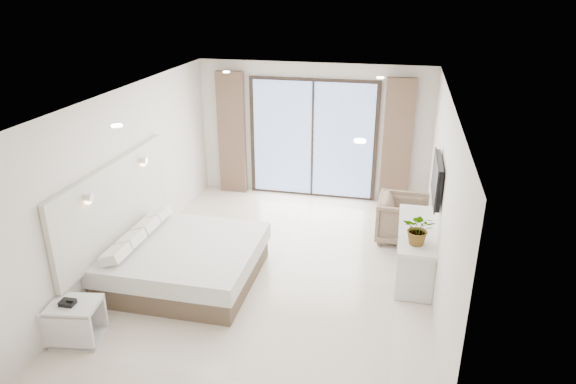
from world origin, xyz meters
name	(u,v)px	position (x,y,z in m)	size (l,w,h in m)	color
ground	(276,270)	(0.00, 0.00, 0.00)	(6.20, 6.20, 0.00)	beige
room_shell	(274,158)	(-0.20, 0.70, 1.58)	(4.62, 6.22, 2.72)	silver
bed	(184,261)	(-1.26, -0.54, 0.31)	(2.09, 1.99, 0.72)	brown
nightstand	(77,322)	(-1.99, -2.13, 0.26)	(0.64, 0.56, 0.52)	silver
phone	(68,303)	(-2.04, -2.16, 0.56)	(0.17, 0.13, 0.06)	black
console_desk	(416,240)	(2.04, 0.36, 0.57)	(0.53, 1.69, 0.77)	silver
plant	(419,232)	(2.04, -0.15, 0.95)	(0.42, 0.47, 0.36)	#33662D
armchair	(403,217)	(1.85, 1.46, 0.42)	(0.82, 0.77, 0.85)	#927D5F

